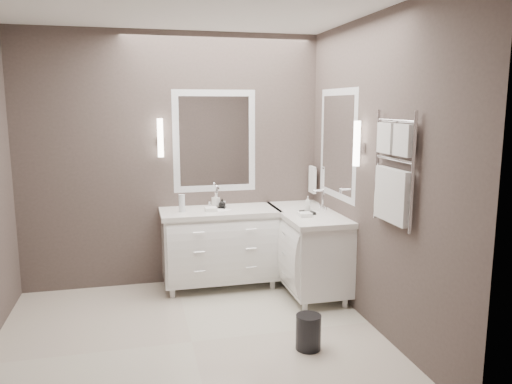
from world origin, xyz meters
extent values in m
cube|color=beige|center=(0.00, 0.00, -0.01)|extent=(3.20, 3.00, 0.01)
cube|color=#4B403C|center=(0.00, 1.50, 1.35)|extent=(3.20, 0.01, 2.70)
cube|color=#4B403C|center=(0.00, -1.50, 1.35)|extent=(3.20, 0.01, 2.70)
cube|color=#4B403C|center=(1.60, 0.00, 1.35)|extent=(0.01, 3.00, 2.70)
cube|color=white|center=(0.45, 1.23, 0.45)|extent=(1.20, 0.55, 0.70)
cube|color=white|center=(0.45, 1.23, 0.82)|extent=(1.24, 0.59, 0.05)
ellipsoid|color=white|center=(0.45, 1.23, 0.81)|extent=(0.36, 0.28, 0.12)
cylinder|color=white|center=(0.45, 1.39, 0.96)|extent=(0.02, 0.02, 0.22)
cube|color=white|center=(1.33, 0.90, 0.45)|extent=(0.55, 1.20, 0.70)
cube|color=white|center=(1.33, 0.90, 0.82)|extent=(0.59, 1.24, 0.05)
ellipsoid|color=white|center=(1.33, 0.90, 0.81)|extent=(0.36, 0.28, 0.12)
cylinder|color=white|center=(1.49, 0.90, 0.96)|extent=(0.02, 0.02, 0.22)
cube|color=white|center=(0.45, 1.49, 1.55)|extent=(0.90, 0.02, 1.10)
cube|color=white|center=(0.45, 1.49, 1.55)|extent=(0.77, 0.02, 0.96)
cube|color=white|center=(1.59, 0.80, 1.55)|extent=(0.02, 0.90, 1.10)
cube|color=white|center=(1.59, 0.80, 1.55)|extent=(0.02, 0.90, 0.96)
cube|color=white|center=(-0.13, 1.43, 1.55)|extent=(0.05, 0.05, 0.10)
cylinder|color=white|center=(-0.13, 1.43, 1.60)|extent=(0.06, 0.06, 0.40)
cube|color=white|center=(1.53, 0.22, 1.55)|extent=(0.05, 0.05, 0.10)
cylinder|color=white|center=(1.53, 0.22, 1.60)|extent=(0.06, 0.06, 0.40)
cylinder|color=white|center=(1.55, 1.36, 1.25)|extent=(0.02, 0.22, 0.02)
cube|color=white|center=(1.54, 1.36, 1.11)|extent=(0.03, 0.17, 0.30)
cylinder|color=white|center=(1.56, -0.68, 1.45)|extent=(0.03, 0.03, 0.90)
cylinder|color=white|center=(1.56, -0.12, 1.45)|extent=(0.03, 0.03, 0.90)
cube|color=white|center=(1.55, -0.53, 1.68)|extent=(0.06, 0.22, 0.24)
cube|color=white|center=(1.55, -0.27, 1.68)|extent=(0.06, 0.22, 0.24)
cube|color=white|center=(1.55, -0.40, 1.24)|extent=(0.06, 0.46, 0.42)
cylinder|color=black|center=(0.90, -0.34, 0.14)|extent=(0.21, 0.21, 0.29)
cube|color=black|center=(0.45, 1.25, 0.86)|extent=(0.17, 0.14, 0.02)
cube|color=black|center=(1.28, 0.80, 0.86)|extent=(0.13, 0.17, 0.02)
cylinder|color=silver|center=(0.05, 1.20, 0.94)|extent=(0.07, 0.07, 0.18)
imported|color=white|center=(0.42, 1.27, 0.95)|extent=(0.09, 0.09, 0.15)
imported|color=black|center=(0.48, 1.22, 0.92)|extent=(0.09, 0.09, 0.09)
imported|color=white|center=(1.28, 0.80, 0.95)|extent=(0.08, 0.08, 0.16)
camera|label=1|loc=(-0.39, -3.87, 1.94)|focal=35.00mm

